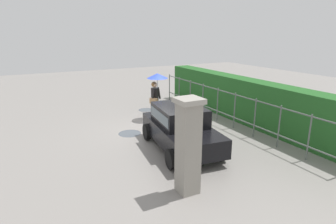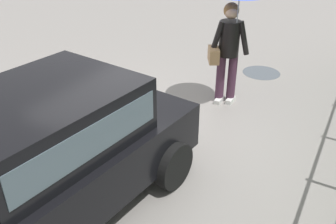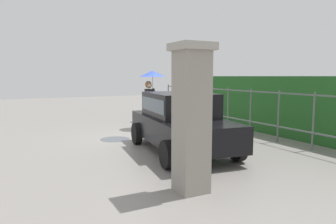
# 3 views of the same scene
# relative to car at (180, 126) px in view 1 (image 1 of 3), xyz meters

# --- Properties ---
(ground_plane) EXTENTS (40.00, 40.00, 0.00)m
(ground_plane) POSITION_rel_car_xyz_m (-2.04, -0.11, -0.80)
(ground_plane) COLOR gray
(car) EXTENTS (3.89, 2.22, 1.48)m
(car) POSITION_rel_car_xyz_m (0.00, 0.00, 0.00)
(car) COLOR black
(car) RESTS_ON ground
(pedestrian) EXTENTS (0.93, 0.93, 2.10)m
(pedestrian) POSITION_rel_car_xyz_m (-3.51, 0.75, 0.74)
(pedestrian) COLOR #47283D
(pedestrian) RESTS_ON ground
(gate_pillar) EXTENTS (0.60, 0.60, 2.42)m
(gate_pillar) POSITION_rel_car_xyz_m (2.49, -1.21, 0.44)
(gate_pillar) COLOR gray
(gate_pillar) RESTS_ON ground
(fence_section) EXTENTS (10.46, 0.05, 1.50)m
(fence_section) POSITION_rel_car_xyz_m (-1.41, 3.05, 0.02)
(fence_section) COLOR #59605B
(fence_section) RESTS_ON ground
(hedge_row) EXTENTS (11.41, 0.90, 1.90)m
(hedge_row) POSITION_rel_car_xyz_m (-1.41, 4.13, 0.15)
(hedge_row) COLOR #235B23
(hedge_row) RESTS_ON ground
(puddle_near) EXTENTS (0.89, 0.89, 0.00)m
(puddle_near) POSITION_rel_car_xyz_m (-2.18, -1.05, -0.80)
(puddle_near) COLOR #4C545B
(puddle_near) RESTS_ON ground
(puddle_far) EXTENTS (0.78, 0.78, 0.00)m
(puddle_far) POSITION_rel_car_xyz_m (-5.12, 0.90, -0.80)
(puddle_far) COLOR #4C545B
(puddle_far) RESTS_ON ground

